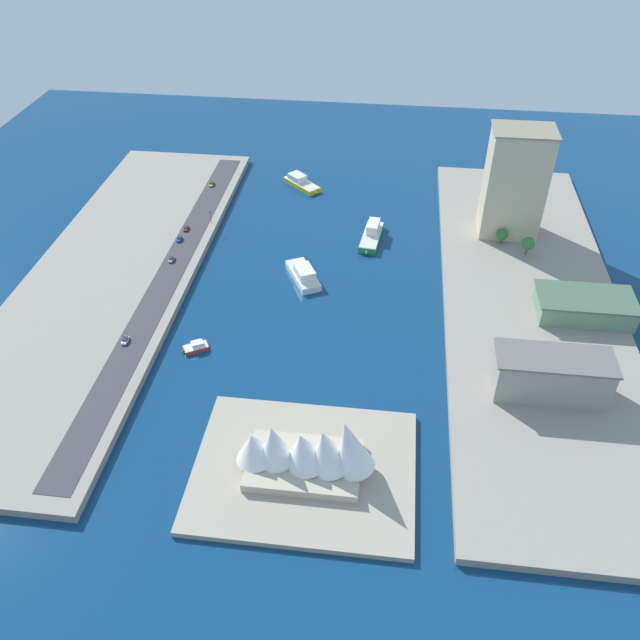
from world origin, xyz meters
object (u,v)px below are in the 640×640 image
at_px(office_block_beige, 515,183).
at_px(hatchback_blue, 179,239).
at_px(ferry_white_commuter, 303,274).
at_px(sedan_silver, 172,259).
at_px(terminal_long_green, 584,306).
at_px(van_white, 125,340).
at_px(traffic_light_waterfront, 211,215).
at_px(opera_landmark, 307,450).
at_px(pickup_red, 186,228).
at_px(tugboat_red, 196,347).
at_px(carpark_squat_concrete, 551,375).
at_px(ferry_green_doubledeck, 372,235).
at_px(ferry_yellow_fast, 301,182).
at_px(taxi_yellow_cab, 212,184).

distance_m(office_block_beige, hatchback_blue, 153.66).
bearing_deg(office_block_beige, ferry_white_commuter, 27.24).
bearing_deg(sedan_silver, terminal_long_green, 174.07).
bearing_deg(ferry_white_commuter, sedan_silver, -2.23).
distance_m(van_white, traffic_light_waterfront, 90.16).
bearing_deg(traffic_light_waterfront, opera_landmark, 115.30).
height_order(pickup_red, traffic_light_waterfront, traffic_light_waterfront).
relative_size(tugboat_red, carpark_squat_concrete, 0.27).
bearing_deg(sedan_silver, ferry_green_doubledeck, -158.55).
bearing_deg(ferry_white_commuter, tugboat_red, 56.54).
bearing_deg(ferry_green_doubledeck, hatchback_blue, 10.92).
xyz_separation_m(ferry_yellow_fast, ferry_green_doubledeck, (-40.80, 49.76, 0.42)).
xyz_separation_m(hatchback_blue, sedan_silver, (-1.47, 16.90, -0.05)).
bearing_deg(traffic_light_waterfront, ferry_yellow_fast, -126.10).
bearing_deg(pickup_red, office_block_beige, -173.47).
bearing_deg(sedan_silver, traffic_light_waterfront, -104.95).
xyz_separation_m(taxi_yellow_cab, hatchback_blue, (0.88, 55.58, 0.02)).
relative_size(ferry_green_doubledeck, hatchback_blue, 6.45).
xyz_separation_m(ferry_white_commuter, office_block_beige, (-89.24, -45.93, 25.54)).
xyz_separation_m(office_block_beige, traffic_light_waterfront, (138.85, 9.55, -20.53)).
distance_m(ferry_yellow_fast, van_white, 146.37).
bearing_deg(office_block_beige, sedan_silver, 16.43).
bearing_deg(ferry_yellow_fast, traffic_light_waterfront, 53.90).
distance_m(ferry_green_doubledeck, carpark_squat_concrete, 117.19).
bearing_deg(office_block_beige, traffic_light_waterfront, 3.93).
distance_m(tugboat_red, carpark_squat_concrete, 126.87).
bearing_deg(hatchback_blue, van_white, 90.62).
xyz_separation_m(ferry_white_commuter, ferry_yellow_fast, (13.57, -85.82, -0.42)).
bearing_deg(ferry_white_commuter, van_white, 41.84).
xyz_separation_m(ferry_white_commuter, carpark_squat_concrete, (-92.63, 60.81, 8.57)).
relative_size(taxi_yellow_cab, hatchback_blue, 1.17).
xyz_separation_m(sedan_silver, traffic_light_waterfront, (-9.10, -34.09, 3.43)).
height_order(ferry_yellow_fast, pickup_red, ferry_yellow_fast).
relative_size(tugboat_red, office_block_beige, 0.21).
xyz_separation_m(ferry_green_doubledeck, sedan_silver, (85.95, 33.76, 1.59)).
bearing_deg(taxi_yellow_cab, opera_landmark, 113.02).
xyz_separation_m(ferry_yellow_fast, hatchback_blue, (46.62, 66.62, 2.05)).
height_order(carpark_squat_concrete, sedan_silver, carpark_squat_concrete).
bearing_deg(sedan_silver, ferry_yellow_fast, -118.39).
relative_size(carpark_squat_concrete, pickup_red, 8.75).
xyz_separation_m(sedan_silver, opera_landmark, (-74.69, 104.63, 6.34)).
bearing_deg(terminal_long_green, ferry_white_commuter, -7.83).
xyz_separation_m(tugboat_red, van_white, (25.95, 2.58, 2.83)).
bearing_deg(taxi_yellow_cab, office_block_beige, 169.01).
height_order(taxi_yellow_cab, sedan_silver, taxi_yellow_cab).
relative_size(pickup_red, traffic_light_waterfront, 0.68).
relative_size(ferry_green_doubledeck, terminal_long_green, 0.75).
bearing_deg(opera_landmark, taxi_yellow_cab, -66.98).
bearing_deg(office_block_beige, terminal_long_green, 110.98).
bearing_deg(taxi_yellow_cab, terminal_long_green, 152.32).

